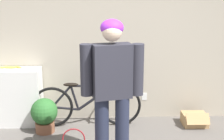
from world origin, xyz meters
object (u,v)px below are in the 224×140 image
object	(u,v)px
banana	(11,67)
potted_plant	(44,114)
bicycle	(86,105)
person	(112,84)
cardboard_box	(195,119)

from	to	relation	value
banana	potted_plant	xyz separation A→B (m)	(0.53, -0.35, -0.61)
bicycle	potted_plant	size ratio (longest dim) A/B	3.24
person	banana	distance (m)	1.90
potted_plant	banana	bearing A→B (deg)	146.46
bicycle	banana	size ratio (longest dim) A/B	4.78
bicycle	person	bearing A→B (deg)	-72.48
bicycle	cardboard_box	distance (m)	1.66
person	bicycle	distance (m)	1.27
potted_plant	bicycle	bearing A→B (deg)	17.68
banana	potted_plant	distance (m)	0.88
potted_plant	cardboard_box	bearing A→B (deg)	4.48
bicycle	potted_plant	xyz separation A→B (m)	(-0.59, -0.19, -0.06)
person	bicycle	size ratio (longest dim) A/B	1.04
person	potted_plant	distance (m)	1.45
person	cardboard_box	distance (m)	1.87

